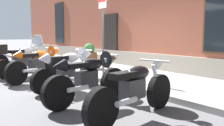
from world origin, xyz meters
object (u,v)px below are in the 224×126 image
object	(u,v)px
motorcycle_silver_touring	(21,59)
motorcycle_black_sport	(91,75)
motorcycle_white_sport	(70,67)
motorcycle_green_touring	(17,57)
motorcycle_orange_sport	(40,62)
parking_sign	(103,22)
barrel_planter	(89,58)
motorcycle_black_naked	(135,90)

from	to	relation	value
motorcycle_silver_touring	motorcycle_black_sport	xyz separation A→B (m)	(4.19, 0.17, -0.01)
motorcycle_white_sport	motorcycle_black_sport	distance (m)	1.45
motorcycle_green_touring	motorcycle_white_sport	size ratio (longest dim) A/B	1.07
motorcycle_silver_touring	motorcycle_black_sport	bearing A→B (deg)	2.31
motorcycle_orange_sport	motorcycle_white_sport	size ratio (longest dim) A/B	1.00
motorcycle_green_touring	motorcycle_black_sport	world-z (taller)	motorcycle_green_touring
motorcycle_black_sport	motorcycle_silver_touring	bearing A→B (deg)	-177.69
motorcycle_orange_sport	parking_sign	bearing A→B (deg)	61.85
motorcycle_black_sport	barrel_planter	bearing A→B (deg)	149.33
parking_sign	motorcycle_silver_touring	bearing A→B (deg)	-138.62
motorcycle_green_touring	barrel_planter	world-z (taller)	motorcycle_green_touring
motorcycle_silver_touring	motorcycle_black_naked	bearing A→B (deg)	2.82
motorcycle_silver_touring	motorcycle_white_sport	distance (m)	2.79
motorcycle_silver_touring	parking_sign	distance (m)	3.06
motorcycle_white_sport	motorcycle_black_sport	xyz separation A→B (m)	(1.42, -0.25, -0.01)
motorcycle_orange_sport	motorcycle_white_sport	bearing A→B (deg)	7.98
motorcycle_black_sport	parking_sign	bearing A→B (deg)	140.66
motorcycle_black_sport	barrel_planter	xyz separation A→B (m)	(-3.82, 2.26, -0.04)
motorcycle_black_naked	barrel_planter	bearing A→B (deg)	156.72
motorcycle_black_naked	motorcycle_black_sport	bearing A→B (deg)	-175.44
motorcycle_green_touring	motorcycle_white_sport	xyz separation A→B (m)	(4.17, 0.17, 0.04)
motorcycle_green_touring	motorcycle_orange_sport	xyz separation A→B (m)	(2.63, -0.05, 0.03)
motorcycle_green_touring	parking_sign	size ratio (longest dim) A/B	0.87
motorcycle_orange_sport	motorcycle_black_naked	bearing A→B (deg)	0.83
motorcycle_black_naked	parking_sign	bearing A→B (deg)	154.07
motorcycle_orange_sport	motorcycle_black_sport	world-z (taller)	motorcycle_orange_sport
motorcycle_orange_sport	motorcycle_black_sport	distance (m)	2.96
motorcycle_orange_sport	motorcycle_white_sport	distance (m)	1.55
motorcycle_black_naked	parking_sign	distance (m)	3.87
motorcycle_white_sport	barrel_planter	size ratio (longest dim) A/B	2.20
motorcycle_green_touring	motorcycle_white_sport	distance (m)	4.17
motorcycle_black_naked	barrel_planter	size ratio (longest dim) A/B	2.32
parking_sign	motorcycle_black_naked	bearing A→B (deg)	-25.93
motorcycle_white_sport	parking_sign	size ratio (longest dim) A/B	0.81
motorcycle_orange_sport	motorcycle_black_sport	size ratio (longest dim) A/B	0.99
motorcycle_white_sport	parking_sign	xyz separation A→B (m)	(-0.64, 1.44, 1.18)
motorcycle_black_sport	motorcycle_black_naked	size ratio (longest dim) A/B	0.95
motorcycle_orange_sport	motorcycle_black_naked	distance (m)	4.18
barrel_planter	motorcycle_black_naked	bearing A→B (deg)	-23.28
motorcycle_white_sport	motorcycle_silver_touring	bearing A→B (deg)	-171.35
motorcycle_black_sport	motorcycle_white_sport	bearing A→B (deg)	169.99
motorcycle_green_touring	motorcycle_black_naked	world-z (taller)	motorcycle_green_touring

